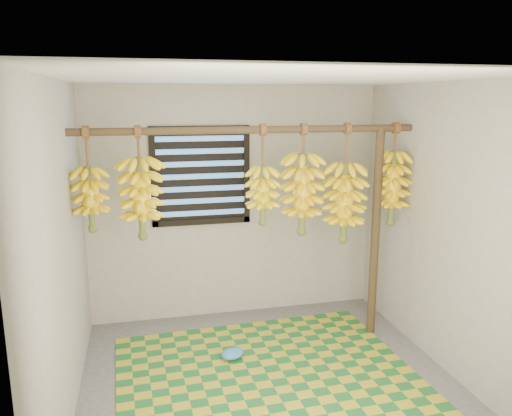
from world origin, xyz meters
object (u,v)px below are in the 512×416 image
object	(u,v)px
banana_bunch_f	(392,188)
banana_bunch_b	(141,198)
banana_bunch_e	(344,203)
banana_bunch_c	(263,195)
banana_bunch_d	(302,194)
plastic_bag	(233,354)
woven_mat	(266,374)
banana_bunch_a	(90,199)
support_post	(375,235)

from	to	relation	value
banana_bunch_f	banana_bunch_b	bearing A→B (deg)	180.00
banana_bunch_b	banana_bunch_e	size ratio (longest dim) A/B	0.87
banana_bunch_c	banana_bunch_f	distance (m)	1.26
banana_bunch_d	banana_bunch_e	bearing A→B (deg)	0.00
plastic_bag	banana_bunch_f	xyz separation A→B (m)	(1.58, 0.21, 1.39)
woven_mat	banana_bunch_f	world-z (taller)	banana_bunch_f
banana_bunch_d	banana_bunch_a	bearing A→B (deg)	180.00
banana_bunch_b	banana_bunch_f	xyz separation A→B (m)	(2.30, 0.00, -0.01)
woven_mat	support_post	bearing A→B (deg)	23.27
plastic_bag	banana_bunch_d	bearing A→B (deg)	16.96
banana_bunch_d	support_post	bearing A→B (deg)	0.00
support_post	plastic_bag	bearing A→B (deg)	-171.62
banana_bunch_b	banana_bunch_d	xyz separation A→B (m)	(1.41, 0.00, -0.03)
plastic_bag	banana_bunch_c	distance (m)	1.43
banana_bunch_b	banana_bunch_d	bearing A→B (deg)	0.00
support_post	plastic_bag	size ratio (longest dim) A/B	9.11
banana_bunch_c	plastic_bag	bearing A→B (deg)	-146.86
banana_bunch_b	banana_bunch_f	distance (m)	2.30
plastic_bag	banana_bunch_a	bearing A→B (deg)	169.38
support_post	plastic_bag	xyz separation A→B (m)	(-1.43, -0.21, -0.95)
woven_mat	banana_bunch_a	size ratio (longest dim) A/B	2.83
plastic_bag	banana_bunch_d	world-z (taller)	banana_bunch_d
plastic_bag	support_post	bearing A→B (deg)	8.38
banana_bunch_e	banana_bunch_c	bearing A→B (deg)	180.00
woven_mat	plastic_bag	size ratio (longest dim) A/B	11.09
woven_mat	banana_bunch_a	xyz separation A→B (m)	(-1.35, 0.52, 1.46)
support_post	plastic_bag	world-z (taller)	support_post
woven_mat	banana_bunch_a	bearing A→B (deg)	159.13
banana_bunch_d	banana_bunch_f	xyz separation A→B (m)	(0.89, 0.00, 0.02)
banana_bunch_a	banana_bunch_c	size ratio (longest dim) A/B	0.97
banana_bunch_a	woven_mat	bearing A→B (deg)	-20.87
support_post	banana_bunch_b	size ratio (longest dim) A/B	2.12
plastic_bag	banana_bunch_d	distance (m)	1.55
plastic_bag	banana_bunch_f	bearing A→B (deg)	7.60
banana_bunch_a	banana_bunch_b	size ratio (longest dim) A/B	0.91
banana_bunch_a	banana_bunch_e	world-z (taller)	same
support_post	banana_bunch_a	xyz separation A→B (m)	(-2.55, 0.00, 0.46)
support_post	banana_bunch_d	size ratio (longest dim) A/B	2.02
support_post	banana_bunch_a	bearing A→B (deg)	180.00
banana_bunch_c	banana_bunch_e	size ratio (longest dim) A/B	0.81
banana_bunch_f	plastic_bag	bearing A→B (deg)	-172.40
woven_mat	banana_bunch_b	xyz separation A→B (m)	(-0.95, 0.52, 1.44)
banana_bunch_a	banana_bunch_d	xyz separation A→B (m)	(1.81, 0.00, -0.04)
banana_bunch_f	support_post	bearing A→B (deg)	180.00
support_post	banana_bunch_f	distance (m)	0.47
support_post	woven_mat	bearing A→B (deg)	-156.73
banana_bunch_a	banana_bunch_d	world-z (taller)	same
banana_bunch_d	banana_bunch_e	xyz separation A→B (m)	(0.41, 0.00, -0.10)
woven_mat	banana_bunch_f	bearing A→B (deg)	20.92
banana_bunch_a	banana_bunch_b	bearing A→B (deg)	0.00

